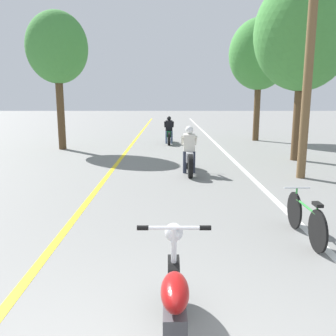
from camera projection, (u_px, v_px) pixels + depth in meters
lane_stripe_center at (127, 152)px, 14.87m from camera, size 0.14×48.00×0.01m
lane_stripe_edge at (226, 152)px, 14.85m from camera, size 0.14×48.00×0.01m
utility_pole at (310, 74)px, 9.51m from camera, size 1.10×0.24×5.53m
roadside_tree_right_near at (305, 34)px, 12.08m from camera, size 3.37×3.03×6.32m
roadside_tree_right_far at (261, 55)px, 18.00m from camera, size 3.10×2.79×6.18m
roadside_tree_left at (59, 49)px, 14.88m from camera, size 2.58×2.32×5.78m
motorcycle_foreground at (176, 313)px, 3.04m from camera, size 0.71×2.01×1.03m
motorcycle_rider_lead at (190, 155)px, 10.63m from camera, size 0.50×2.03×1.41m
motorcycle_rider_far at (170, 133)px, 17.54m from camera, size 0.50×1.99×1.34m
bicycle_parked at (307, 218)px, 5.64m from camera, size 0.44×1.62×0.74m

